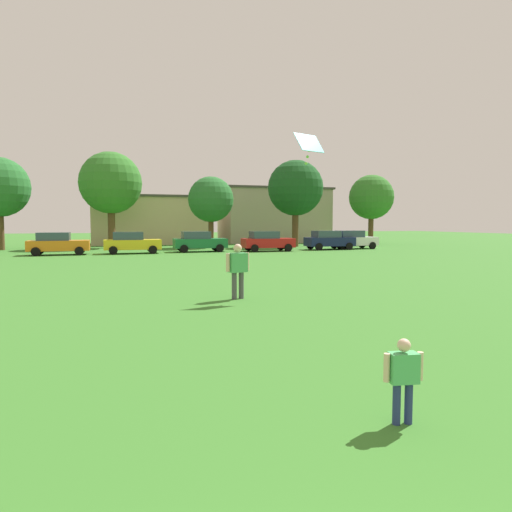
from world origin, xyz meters
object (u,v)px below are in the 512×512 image
object	(u,v)px
parked_car_red_3	(267,241)
parked_car_white_5	(352,239)
tree_center_right	(211,200)
adult_bystander	(238,266)
parked_car_green_2	(199,241)
tree_far_right	(371,197)
kite	(309,145)
parked_car_orange_0	(58,243)
parked_car_navy_4	(329,240)
tree_center_left	(111,183)
parked_car_yellow_1	(131,243)
child_kite_flyer	(403,374)
tree_right	(295,188)

from	to	relation	value
parked_car_red_3	parked_car_white_5	size ratio (longest dim) A/B	1.00
parked_car_white_5	tree_center_right	xyz separation A→B (m)	(-11.88, 6.20, 3.75)
adult_bystander	parked_car_white_5	xyz separation A→B (m)	(17.19, 23.63, -0.18)
parked_car_green_2	tree_far_right	distance (m)	22.85
parked_car_green_2	adult_bystander	bearing A→B (deg)	-97.30
kite	parked_car_orange_0	size ratio (longest dim) A/B	0.26
tree_center_right	parked_car_navy_4	bearing A→B (deg)	-35.37
kite	tree_center_left	size ratio (longest dim) A/B	0.12
parked_car_yellow_1	tree_center_left	size ratio (longest dim) A/B	0.48
parked_car_navy_4	tree_center_left	bearing A→B (deg)	154.90
parked_car_navy_4	tree_center_left	distance (m)	21.07
parked_car_orange_0	adult_bystander	bearing A→B (deg)	-71.54
child_kite_flyer	parked_car_white_5	xyz separation A→B (m)	(17.65, 33.01, 0.24)
child_kite_flyer	tree_center_right	size ratio (longest dim) A/B	0.15
parked_car_red_3	tree_far_right	size ratio (longest dim) A/B	0.56
kite	parked_car_red_3	world-z (taller)	kite
tree_center_right	parked_car_green_2	bearing A→B (deg)	-110.27
child_kite_flyer	adult_bystander	xyz separation A→B (m)	(0.46, 9.38, 0.42)
parked_car_navy_4	tree_center_right	distance (m)	12.01
child_kite_flyer	parked_car_red_3	bearing A→B (deg)	83.10
parked_car_orange_0	parked_car_navy_4	bearing A→B (deg)	0.37
parked_car_yellow_1	tree_far_right	size ratio (longest dim) A/B	0.56
parked_car_orange_0	tree_center_right	xyz separation A→B (m)	(13.02, 6.75, 3.75)
child_kite_flyer	tree_far_right	xyz separation A→B (m)	(24.43, 41.06, 4.59)
parked_car_red_3	tree_right	size ratio (longest dim) A/B	0.50
tree_center_right	parked_car_orange_0	bearing A→B (deg)	-152.61
parked_car_green_2	tree_far_right	size ratio (longest dim) A/B	0.56
parked_car_yellow_1	tree_right	bearing A→B (deg)	19.89
parked_car_white_5	tree_right	size ratio (longest dim) A/B	0.50
parked_car_yellow_1	tree_far_right	world-z (taller)	tree_far_right
kite	tree_far_right	xyz separation A→B (m)	(21.31, 31.09, 0.17)
parked_car_orange_0	tree_center_left	bearing A→B (deg)	66.41
kite	parked_car_white_5	distance (m)	27.56
parked_car_green_2	parked_car_white_5	distance (m)	14.16
kite	tree_center_left	distance (m)	31.98
kite	parked_car_orange_0	world-z (taller)	kite
adult_bystander	parked_car_red_3	distance (m)	24.18
adult_bystander	parked_car_yellow_1	size ratio (longest dim) A/B	0.41
parked_car_white_5	parked_car_yellow_1	bearing A→B (deg)	-178.31
child_kite_flyer	parked_car_green_2	distance (m)	33.20
parked_car_white_5	tree_center_right	size ratio (longest dim) A/B	0.63
parked_car_green_2	tree_far_right	bearing A→B (deg)	21.00
tree_center_left	tree_center_right	distance (m)	9.52
kite	tree_right	xyz separation A→B (m)	(11.02, 28.28, 0.75)
parked_car_red_3	tree_center_right	bearing A→B (deg)	114.44
tree_right	parked_car_white_5	bearing A→B (deg)	-56.19
kite	parked_car_navy_4	world-z (taller)	kite
tree_center_right	kite	bearing A→B (deg)	-95.18
parked_car_green_2	tree_right	bearing A→B (deg)	26.13
parked_car_yellow_1	parked_car_green_2	size ratio (longest dim) A/B	1.00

